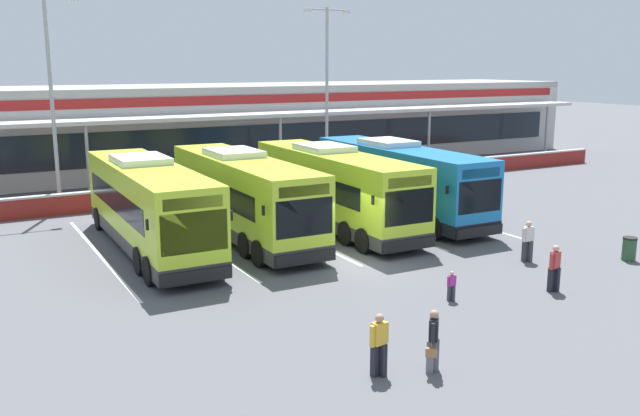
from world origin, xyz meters
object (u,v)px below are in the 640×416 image
coach_bus_leftmost (149,207)px  pedestrian_with_handbag (433,339)px  pedestrian_child (452,285)px  lamp_post_west (51,89)px  lamp_post_centre (327,84)px  coach_bus_centre (334,189)px  pedestrian_in_dark_coat (379,343)px  pedestrian_approaching_bus (555,267)px  coach_bus_left_centre (243,197)px  pedestrian_near_bin (528,240)px  coach_bus_right_centre (398,181)px  litter_bin (629,249)px

coach_bus_leftmost → pedestrian_with_handbag: bearing=-78.5°
pedestrian_child → lamp_post_west: size_ratio=0.09×
lamp_post_centre → coach_bus_centre: bearing=-118.2°
pedestrian_in_dark_coat → lamp_post_west: size_ratio=0.15×
pedestrian_approaching_bus → pedestrian_in_dark_coat: bearing=-164.5°
pedestrian_approaching_bus → pedestrian_with_handbag: bearing=-158.8°
coach_bus_left_centre → pedestrian_near_bin: (8.05, -9.06, -0.91)m
coach_bus_left_centre → lamp_post_west: lamp_post_west is taller
pedestrian_with_handbag → lamp_post_centre: (11.76, 25.93, 5.43)m
pedestrian_in_dark_coat → lamp_post_west: lamp_post_west is taller
pedestrian_near_bin → pedestrian_approaching_bus: size_ratio=1.00×
coach_bus_leftmost → lamp_post_centre: bearing=37.1°
coach_bus_centre → pedestrian_child: bearing=-100.0°
coach_bus_right_centre → pedestrian_near_bin: 9.09m
coach_bus_leftmost → lamp_post_west: lamp_post_west is taller
pedestrian_child → lamp_post_centre: 24.20m
coach_bus_right_centre → pedestrian_with_handbag: size_ratio=7.53×
pedestrian_with_handbag → pedestrian_in_dark_coat: bearing=160.8°
coach_bus_left_centre → pedestrian_near_bin: size_ratio=7.53×
pedestrian_in_dark_coat → pedestrian_approaching_bus: (8.71, 2.41, 0.00)m
pedestrian_near_bin → lamp_post_west: 24.47m
pedestrian_approaching_bus → coach_bus_right_centre: bearing=79.7°
coach_bus_leftmost → pedestrian_with_handbag: size_ratio=7.53×
coach_bus_centre → lamp_post_west: size_ratio=1.11×
coach_bus_centre → pedestrian_in_dark_coat: bearing=-116.3°
pedestrian_near_bin → pedestrian_approaching_bus: bearing=-121.8°
coach_bus_centre → pedestrian_approaching_bus: 11.90m
lamp_post_centre → pedestrian_with_handbag: bearing=-114.4°
pedestrian_child → pedestrian_near_bin: bearing=20.6°
pedestrian_with_handbag → coach_bus_leftmost: bearing=101.5°
coach_bus_right_centre → pedestrian_in_dark_coat: (-10.89, -14.46, -0.91)m
coach_bus_centre → lamp_post_centre: size_ratio=1.11×
pedestrian_child → pedestrian_near_bin: size_ratio=0.62×
coach_bus_leftmost → pedestrian_in_dark_coat: 14.45m
coach_bus_left_centre → pedestrian_approaching_bus: coach_bus_left_centre is taller
coach_bus_right_centre → litter_bin: (3.30, -10.84, -1.32)m
pedestrian_child → lamp_post_west: (-8.77, 21.20, 5.75)m
pedestrian_approaching_bus → coach_bus_left_centre: bearing=117.1°
coach_bus_leftmost → coach_bus_centre: (8.69, -0.16, 0.00)m
coach_bus_centre → pedestrian_near_bin: 9.48m
coach_bus_right_centre → pedestrian_near_bin: bearing=-92.0°
coach_bus_left_centre → pedestrian_child: bearing=-77.0°
pedestrian_in_dark_coat → pedestrian_approaching_bus: bearing=15.5°
lamp_post_west → coach_bus_leftmost: bearing=-79.0°
coach_bus_leftmost → coach_bus_left_centre: size_ratio=1.00×
coach_bus_centre → pedestrian_child: 11.03m
coach_bus_right_centre → pedestrian_near_bin: size_ratio=7.53×
lamp_post_centre → pedestrian_in_dark_coat: bearing=-117.2°
lamp_post_west → litter_bin: (17.87, -20.94, -5.82)m
coach_bus_leftmost → pedestrian_child: 12.95m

